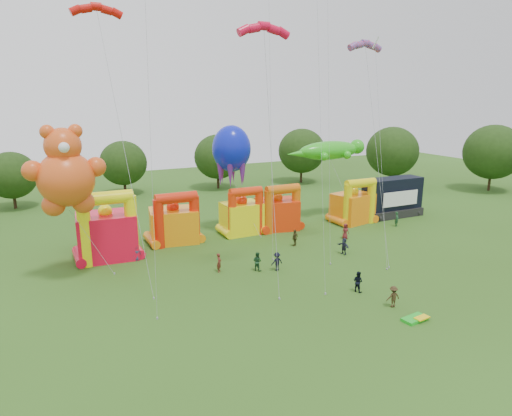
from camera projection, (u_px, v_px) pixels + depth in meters
name	position (u px, v px, depth m)	size (l,w,h in m)	color
ground	(404.00, 343.00, 30.97)	(160.00, 160.00, 0.00)	#2B4C15
tree_ring	(391.00, 255.00, 29.49)	(121.79, 123.88, 12.07)	#352314
bouncy_castle_0	(107.00, 233.00, 46.30)	(6.07, 5.02, 7.28)	red
bouncy_castle_1	(174.00, 223.00, 51.57)	(5.83, 4.98, 6.02)	orange
bouncy_castle_2	(242.00, 215.00, 54.81)	(4.56, 3.69, 5.89)	#FFEF0D
bouncy_castle_3	(278.00, 212.00, 56.67)	(5.58, 4.82, 5.85)	red
bouncy_castle_4	(354.00, 205.00, 59.66)	(5.53, 4.77, 5.99)	orange
stage_trailer	(392.00, 198.00, 62.68)	(8.50, 3.35, 5.38)	black
teddy_bear_kite	(68.00, 180.00, 39.54)	(6.84, 4.84, 14.06)	#E45019
gecko_kite	(336.00, 168.00, 60.62)	(12.13, 7.48, 10.50)	green
octopus_kite	(236.00, 169.00, 54.18)	(4.60, 6.43, 13.01)	#0C19C0
parafoil_kites	(239.00, 151.00, 40.23)	(29.10, 13.87, 24.66)	red
diamond_kites	(287.00, 86.00, 40.83)	(24.95, 15.93, 44.31)	#EA3E0B
folded_kite_bundle	(416.00, 319.00, 33.98)	(2.11, 1.29, 0.31)	green
spectator_0	(137.00, 253.00, 46.06)	(0.81, 0.53, 1.66)	#2A2C46
spectator_1	(219.00, 263.00, 43.14)	(0.67, 0.44, 1.83)	#5D221A
spectator_2	(257.00, 261.00, 43.45)	(0.90, 0.70, 1.84)	#193F21
spectator_3	(277.00, 262.00, 43.46)	(1.17, 0.67, 1.81)	black
spectator_4	(295.00, 238.00, 50.56)	(1.10, 0.46, 1.87)	#3F3919
spectator_5	(344.00, 246.00, 47.92)	(1.63, 0.52, 1.76)	#212437
spectator_6	(345.00, 231.00, 53.07)	(0.89, 0.58, 1.82)	maroon
spectator_7	(397.00, 219.00, 58.07)	(0.70, 0.46, 1.92)	#1B4427
spectator_8	(358.00, 281.00, 38.80)	(0.88, 0.69, 1.82)	black
spectator_9	(393.00, 297.00, 35.96)	(1.14, 0.65, 1.76)	#372916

